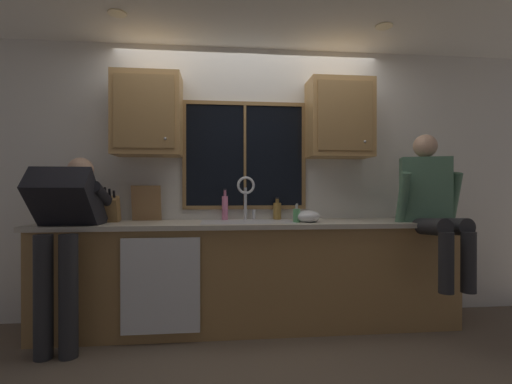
{
  "coord_description": "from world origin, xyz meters",
  "views": [
    {
      "loc": [
        -0.3,
        -3.53,
        1.19
      ],
      "look_at": [
        0.03,
        -0.3,
        1.18
      ],
      "focal_mm": 26.05,
      "sensor_mm": 36.0,
      "label": 1
    }
  ],
  "objects": [
    {
      "name": "back_wall",
      "position": [
        0.0,
        0.06,
        1.27
      ],
      "size": [
        5.94,
        0.12,
        2.55
      ],
      "primitive_type": "cube",
      "color": "silver",
      "rests_on": "floor"
    },
    {
      "name": "ceiling_downlight_left",
      "position": [
        -1.06,
        -0.6,
        2.54
      ],
      "size": [
        0.14,
        0.14,
        0.01
      ],
      "primitive_type": "cylinder",
      "color": "#FFEAB2"
    },
    {
      "name": "ceiling_downlight_right",
      "position": [
        1.06,
        -0.6,
        2.54
      ],
      "size": [
        0.14,
        0.14,
        0.01
      ],
      "primitive_type": "cylinder",
      "color": "#FFEAB2"
    },
    {
      "name": "window_glass",
      "position": [
        -0.04,
        -0.01,
        1.52
      ],
      "size": [
        1.1,
        0.02,
        0.95
      ],
      "primitive_type": "cube",
      "color": "black"
    },
    {
      "name": "window_frame_top",
      "position": [
        -0.04,
        -0.02,
        2.02
      ],
      "size": [
        1.17,
        0.02,
        0.04
      ],
      "primitive_type": "cube",
      "color": "olive"
    },
    {
      "name": "window_frame_bottom",
      "position": [
        -0.04,
        -0.02,
        1.03
      ],
      "size": [
        1.17,
        0.02,
        0.04
      ],
      "primitive_type": "cube",
      "color": "olive"
    },
    {
      "name": "window_frame_left",
      "position": [
        -0.61,
        -0.02,
        1.52
      ],
      "size": [
        0.03,
        0.02,
        0.95
      ],
      "primitive_type": "cube",
      "color": "olive"
    },
    {
      "name": "window_frame_right",
      "position": [
        0.53,
        -0.02,
        1.52
      ],
      "size": [
        0.03,
        0.02,
        0.95
      ],
      "primitive_type": "cube",
      "color": "olive"
    },
    {
      "name": "window_mullion_center",
      "position": [
        -0.04,
        -0.02,
        1.52
      ],
      "size": [
        0.02,
        0.02,
        0.95
      ],
      "primitive_type": "cube",
      "color": "olive"
    },
    {
      "name": "lower_cabinet_run",
      "position": [
        0.0,
        -0.29,
        0.44
      ],
      "size": [
        3.54,
        0.58,
        0.88
      ],
      "primitive_type": "cube",
      "color": "#A07744",
      "rests_on": "floor"
    },
    {
      "name": "countertop",
      "position": [
        0.0,
        -0.31,
        0.9
      ],
      "size": [
        3.6,
        0.62,
        0.04
      ],
      "primitive_type": "cube",
      "color": "beige",
      "rests_on": "lower_cabinet_run"
    },
    {
      "name": "dishwasher_front",
      "position": [
        -0.74,
        -0.61,
        0.46
      ],
      "size": [
        0.6,
        0.02,
        0.74
      ],
      "primitive_type": "cube",
      "color": "white"
    },
    {
      "name": "upper_cabinet_left",
      "position": [
        -0.91,
        -0.17,
        1.86
      ],
      "size": [
        0.58,
        0.36,
        0.72
      ],
      "color": "#B2844C"
    },
    {
      "name": "upper_cabinet_right",
      "position": [
        0.83,
        -0.17,
        1.86
      ],
      "size": [
        0.58,
        0.36,
        0.72
      ],
      "color": "#B2844C"
    },
    {
      "name": "sink",
      "position": [
        -0.04,
        -0.3,
        0.82
      ],
      "size": [
        0.8,
        0.46,
        0.21
      ],
      "color": "#B7B7BC",
      "rests_on": "lower_cabinet_run"
    },
    {
      "name": "faucet",
      "position": [
        -0.03,
        -0.12,
        1.17
      ],
      "size": [
        0.18,
        0.09,
        0.4
      ],
      "color": "silver",
      "rests_on": "countertop"
    },
    {
      "name": "person_standing",
      "position": [
        -1.44,
        -0.57,
        0.93
      ],
      "size": [
        0.53,
        0.72,
        1.47
      ],
      "color": "#262628",
      "rests_on": "floor"
    },
    {
      "name": "person_sitting_on_counter",
      "position": [
        1.5,
        -0.57,
        1.1
      ],
      "size": [
        0.54,
        0.65,
        1.26
      ],
      "color": "#262628",
      "rests_on": "countertop"
    },
    {
      "name": "knife_block",
      "position": [
        -1.21,
        -0.23,
        1.03
      ],
      "size": [
        0.12,
        0.18,
        0.32
      ],
      "color": "olive",
      "rests_on": "countertop"
    },
    {
      "name": "cutting_board",
      "position": [
        -0.94,
        -0.08,
        1.08
      ],
      "size": [
        0.26,
        0.09,
        0.32
      ],
      "primitive_type": "cube",
      "rotation": [
        0.21,
        0.0,
        0.0
      ],
      "color": "#997047",
      "rests_on": "countertop"
    },
    {
      "name": "mixing_bowl",
      "position": [
        0.47,
        -0.4,
        0.97
      ],
      "size": [
        0.21,
        0.21,
        0.11
      ],
      "primitive_type": "ellipsoid",
      "color": "silver",
      "rests_on": "countertop"
    },
    {
      "name": "soap_dispenser",
      "position": [
        0.37,
        -0.41,
        0.98
      ],
      "size": [
        0.06,
        0.07,
        0.16
      ],
      "color": "#59A566",
      "rests_on": "countertop"
    },
    {
      "name": "bottle_green_glass",
      "position": [
        -0.23,
        -0.09,
        1.04
      ],
      "size": [
        0.06,
        0.06,
        0.29
      ],
      "color": "pink",
      "rests_on": "countertop"
    },
    {
      "name": "bottle_tall_clear",
      "position": [
        0.26,
        -0.08,
        1.0
      ],
      "size": [
        0.07,
        0.07,
        0.21
      ],
      "color": "olive",
      "rests_on": "countertop"
    }
  ]
}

